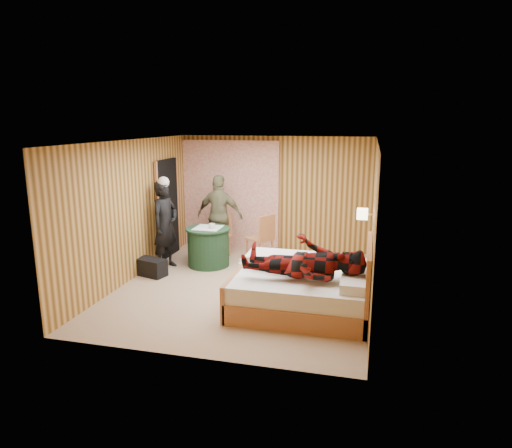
% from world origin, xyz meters
% --- Properties ---
extents(floor, '(4.20, 5.00, 0.01)m').
position_xyz_m(floor, '(0.00, 0.00, 0.00)').
color(floor, tan).
rests_on(floor, ground).
extents(ceiling, '(4.20, 5.00, 0.01)m').
position_xyz_m(ceiling, '(0.00, 0.00, 2.50)').
color(ceiling, white).
rests_on(ceiling, wall_back).
extents(wall_back, '(4.20, 0.02, 2.50)m').
position_xyz_m(wall_back, '(0.00, 2.50, 1.25)').
color(wall_back, tan).
rests_on(wall_back, floor).
extents(wall_left, '(0.02, 5.00, 2.50)m').
position_xyz_m(wall_left, '(-2.10, 0.00, 1.25)').
color(wall_left, tan).
rests_on(wall_left, floor).
extents(wall_right, '(0.02, 5.00, 2.50)m').
position_xyz_m(wall_right, '(2.10, 0.00, 1.25)').
color(wall_right, tan).
rests_on(wall_right, floor).
extents(curtain, '(2.20, 0.08, 2.40)m').
position_xyz_m(curtain, '(-1.00, 2.43, 1.20)').
color(curtain, beige).
rests_on(curtain, floor).
extents(doorway, '(0.06, 0.90, 2.05)m').
position_xyz_m(doorway, '(-2.06, 1.40, 1.02)').
color(doorway, black).
rests_on(doorway, floor).
extents(wall_lamp, '(0.26, 0.24, 0.16)m').
position_xyz_m(wall_lamp, '(1.92, 0.45, 1.30)').
color(wall_lamp, gold).
rests_on(wall_lamp, wall_right).
extents(bed, '(2.04, 1.61, 1.10)m').
position_xyz_m(bed, '(1.12, -0.74, 0.32)').
color(bed, tan).
rests_on(bed, floor).
extents(nightstand, '(0.42, 0.57, 0.55)m').
position_xyz_m(nightstand, '(1.88, 0.10, 0.28)').
color(nightstand, tan).
rests_on(nightstand, floor).
extents(round_table, '(0.88, 0.88, 0.78)m').
position_xyz_m(round_table, '(-1.02, 0.97, 0.39)').
color(round_table, '#1C3C23').
rests_on(round_table, floor).
extents(chair_far, '(0.51, 0.51, 0.93)m').
position_xyz_m(chair_far, '(-1.00, 1.66, 0.54)').
color(chair_far, tan).
rests_on(chair_far, floor).
extents(chair_near, '(0.61, 0.61, 0.99)m').
position_xyz_m(chair_near, '(-0.03, 1.46, 0.57)').
color(chair_near, tan).
rests_on(chair_near, floor).
extents(duffel_bag, '(0.63, 0.45, 0.32)m').
position_xyz_m(duffel_bag, '(-1.85, 0.13, 0.16)').
color(duffel_bag, black).
rests_on(duffel_bag, floor).
extents(sneaker_left, '(0.31, 0.20, 0.13)m').
position_xyz_m(sneaker_left, '(-0.24, 0.93, 0.06)').
color(sneaker_left, silver).
rests_on(sneaker_left, floor).
extents(sneaker_right, '(0.26, 0.18, 0.11)m').
position_xyz_m(sneaker_right, '(-0.33, 1.20, 0.05)').
color(sneaker_right, silver).
rests_on(sneaker_right, floor).
extents(woman_standing, '(0.57, 0.71, 1.71)m').
position_xyz_m(woman_standing, '(-1.77, 0.65, 0.86)').
color(woman_standing, black).
rests_on(woman_standing, floor).
extents(man_at_table, '(1.04, 0.50, 1.72)m').
position_xyz_m(man_at_table, '(-1.02, 1.70, 0.86)').
color(man_at_table, '#6B6847').
rests_on(man_at_table, floor).
extents(man_on_bed, '(0.86, 0.67, 1.77)m').
position_xyz_m(man_on_bed, '(1.15, -0.97, 0.98)').
color(man_on_bed, maroon).
rests_on(man_on_bed, bed).
extents(book_lower, '(0.25, 0.28, 0.02)m').
position_xyz_m(book_lower, '(1.88, 0.05, 0.56)').
color(book_lower, silver).
rests_on(book_lower, nightstand).
extents(book_upper, '(0.27, 0.28, 0.02)m').
position_xyz_m(book_upper, '(1.88, 0.05, 0.58)').
color(book_upper, silver).
rests_on(book_upper, nightstand).
extents(cup_nightstand, '(0.12, 0.12, 0.09)m').
position_xyz_m(cup_nightstand, '(1.88, 0.23, 0.59)').
color(cup_nightstand, silver).
rests_on(cup_nightstand, nightstand).
extents(cup_table, '(0.15, 0.15, 0.10)m').
position_xyz_m(cup_table, '(-0.92, 0.92, 0.83)').
color(cup_table, silver).
rests_on(cup_table, round_table).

